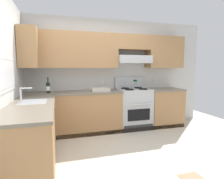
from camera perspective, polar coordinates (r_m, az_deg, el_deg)
The scene contains 9 objects.
ground_plane at distance 3.26m, azimuth 1.04°, elevation -19.25°, with size 7.04×7.04×0.00m, color beige.
floor_accent_tile at distance 2.86m, azimuth 23.39°, elevation -23.72°, with size 0.30×0.30×0.01m, color olive.
wall_back at distance 4.51m, azimuth 0.17°, elevation 7.33°, with size 4.68×0.57×2.55m.
wall_left at distance 3.11m, azimuth -29.62°, elevation 4.29°, with size 0.47×4.00×2.55m.
counter_back_run at distance 4.27m, azimuth -2.63°, elevation -6.54°, with size 3.60×0.65×0.91m.
counter_left_run at distance 2.99m, azimuth -22.98°, elevation -12.74°, with size 0.63×1.91×1.13m.
stove at distance 4.51m, azimuth 6.62°, elevation -5.53°, with size 0.76×0.62×1.20m.
wine_bottle at distance 4.01m, azimuth -18.80°, elevation 0.74°, with size 0.08×0.08×0.32m.
bowl at distance 4.18m, azimuth -3.56°, elevation -0.14°, with size 0.39×0.27×0.07m.
Camera 1 is at (-0.88, -2.80, 1.42)m, focal length 30.14 mm.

